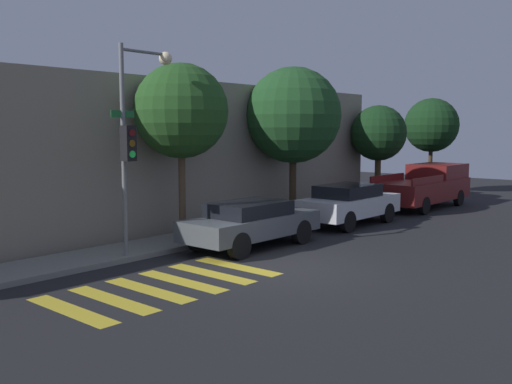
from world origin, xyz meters
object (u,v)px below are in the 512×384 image
object	(u,v)px
sedan_middle	(349,203)
tree_midblock	(293,115)
traffic_light_pole	(136,124)
tree_behind_truck	(432,125)
tree_near_corner	(181,111)
sedan_near_corner	(251,222)
pickup_truck	(425,186)
tree_far_end	(379,134)

from	to	relation	value
sedan_middle	tree_midblock	size ratio (longest dim) A/B	0.76
sedan_middle	traffic_light_pole	bearing A→B (deg)	171.31
sedan_middle	tree_behind_truck	world-z (taller)	tree_behind_truck
tree_near_corner	tree_behind_truck	size ratio (longest dim) A/B	1.06
sedan_near_corner	pickup_truck	size ratio (longest dim) A/B	0.77
sedan_near_corner	sedan_middle	bearing A→B (deg)	0.00
tree_far_end	tree_behind_truck	xyz separation A→B (m)	(5.67, 0.00, 0.41)
pickup_truck	tree_near_corner	size ratio (longest dim) A/B	1.06
pickup_truck	traffic_light_pole	bearing A→B (deg)	175.03
traffic_light_pole	tree_behind_truck	world-z (taller)	traffic_light_pole
sedan_near_corner	pickup_truck	xyz separation A→B (m)	(11.55, 0.00, 0.21)
tree_midblock	traffic_light_pole	bearing A→B (deg)	-172.95
sedan_near_corner	pickup_truck	distance (m)	11.56
tree_midblock	tree_far_end	xyz separation A→B (m)	(6.45, -0.00, -0.70)
sedan_near_corner	tree_far_end	bearing A→B (deg)	11.23
pickup_truck	tree_midblock	world-z (taller)	tree_midblock
traffic_light_pole	tree_midblock	bearing A→B (deg)	7.05
pickup_truck	tree_midblock	xyz separation A→B (m)	(-6.64, 2.25, 2.98)
traffic_light_pole	sedan_middle	world-z (taller)	traffic_light_pole
sedan_near_corner	tree_behind_truck	size ratio (longest dim) A/B	0.87
tree_midblock	tree_behind_truck	bearing A→B (deg)	0.00
sedan_near_corner	tree_near_corner	distance (m)	3.97
traffic_light_pole	tree_far_end	size ratio (longest dim) A/B	1.23
sedan_middle	pickup_truck	bearing A→B (deg)	0.00
sedan_middle	pickup_truck	world-z (taller)	pickup_truck
sedan_middle	tree_near_corner	xyz separation A→B (m)	(-5.89, 2.25, 3.16)
sedan_near_corner	tree_midblock	distance (m)	6.28
tree_near_corner	tree_far_end	distance (m)	12.00
sedan_near_corner	sedan_middle	distance (m)	5.27
tree_behind_truck	tree_far_end	bearing A→B (deg)	-180.00
tree_near_corner	sedan_middle	bearing A→B (deg)	-20.95
tree_far_end	tree_behind_truck	bearing A→B (deg)	0.00
tree_midblock	tree_behind_truck	xyz separation A→B (m)	(12.12, 0.00, -0.29)
tree_behind_truck	tree_near_corner	bearing A→B (deg)	-180.00
sedan_middle	pickup_truck	size ratio (longest dim) A/B	0.76
pickup_truck	tree_far_end	xyz separation A→B (m)	(-0.20, 2.25, 2.28)
tree_midblock	tree_behind_truck	size ratio (longest dim) A/B	1.13
tree_near_corner	pickup_truck	bearing A→B (deg)	-10.49
tree_near_corner	tree_midblock	bearing A→B (deg)	0.00
sedan_middle	tree_midblock	world-z (taller)	tree_midblock
traffic_light_pole	tree_midblock	size ratio (longest dim) A/B	0.97
pickup_truck	tree_behind_truck	world-z (taller)	tree_behind_truck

